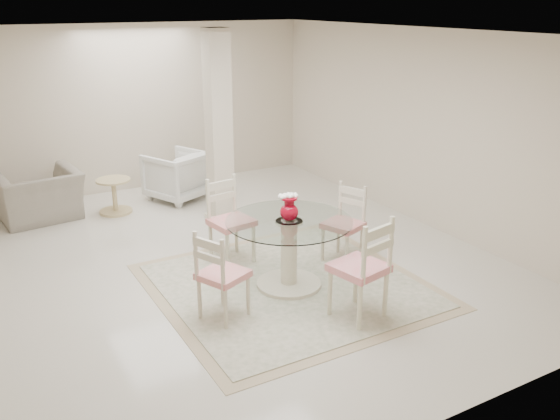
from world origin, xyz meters
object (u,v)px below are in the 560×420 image
dining_chair_east (346,218)px  side_table (115,197)px  column (219,129)px  dining_chair_north (228,214)px  dining_chair_west (218,270)px  dining_chair_south (365,262)px  red_vase (289,208)px  armchair_white (177,175)px  recliner_taupe (39,196)px  dining_table (289,253)px

dining_chair_east → side_table: size_ratio=1.99×
column → dining_chair_north: (-0.48, -1.29, -0.75)m
dining_chair_west → dining_chair_south: size_ratio=0.88×
dining_chair_west → red_vase: bearing=-97.1°
column → armchair_white: 1.62m
dining_chair_east → recliner_taupe: dining_chair_east is taller
dining_chair_south → side_table: size_ratio=2.28×
column → dining_chair_west: 2.94m
dining_chair_east → dining_table: bearing=-95.1°
dining_table → recliner_taupe: dining_table is taller
armchair_white → dining_chair_east: bearing=82.6°
dining_chair_north → side_table: dining_chair_north is taller
dining_chair_north → red_vase: bearing=-82.4°
dining_table → dining_chair_west: 1.03m
red_vase → side_table: size_ratio=0.58×
dining_chair_west → side_table: bearing=-23.1°
column → dining_chair_east: (0.77, -1.98, -0.80)m
armchair_white → dining_table: bearing=66.0°
dining_table → dining_chair_east: dining_chair_east is taller
red_vase → armchair_white: size_ratio=0.36×
recliner_taupe → dining_chair_south: bearing=110.4°
dining_chair_south → side_table: 4.60m
dining_chair_west → column: bearing=-48.7°
dining_table → dining_chair_north: size_ratio=1.20×
recliner_taupe → side_table: 1.06m
dining_chair_east → dining_chair_south: 1.46m
recliner_taupe → dining_chair_north: bearing=117.4°
red_vase → dining_chair_east: (0.97, 0.29, -0.39)m
dining_chair_south → armchair_white: size_ratio=1.41×
column → armchair_white: bearing=98.2°
dining_table → red_vase: size_ratio=4.50×
column → red_vase: column is taller
column → red_vase: 2.32m
red_vase → dining_chair_north: 1.07m
dining_chair_east → armchair_white: 3.42m
column → dining_chair_west: bearing=-114.6°
recliner_taupe → side_table: recliner_taupe is taller
side_table → recliner_taupe: bearing=166.1°
dining_chair_west → side_table: size_ratio=2.00×
dining_chair_west → armchair_white: (0.99, 3.86, -0.17)m
column → side_table: column is taller
dining_chair_north → dining_chair_south: size_ratio=0.95×
column → dining_chair_east: size_ratio=2.58×
dining_chair_north → dining_chair_west: bearing=-126.7°
dining_chair_east → dining_chair_west: (-1.95, -0.59, 0.00)m
red_vase → dining_chair_west: red_vase is taller
recliner_taupe → side_table: bearing=159.7°
red_vase → armchair_white: 3.60m
recliner_taupe → armchair_white: 2.08m
dining_table → dining_chair_west: size_ratio=1.30×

